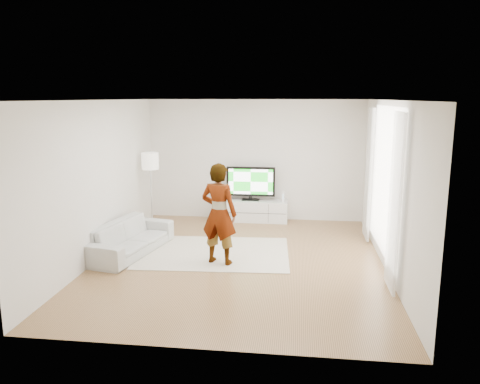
# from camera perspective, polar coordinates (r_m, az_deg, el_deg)

# --- Properties ---
(floor) EXTENTS (6.00, 6.00, 0.00)m
(floor) POSITION_cam_1_polar(r_m,az_deg,el_deg) (8.38, -0.12, -8.38)
(floor) COLOR #A87B4B
(floor) RESTS_ON ground
(ceiling) EXTENTS (6.00, 6.00, 0.00)m
(ceiling) POSITION_cam_1_polar(r_m,az_deg,el_deg) (7.88, -0.13, 11.15)
(ceiling) COLOR white
(ceiling) RESTS_ON wall_back
(wall_left) EXTENTS (0.02, 6.00, 2.80)m
(wall_left) POSITION_cam_1_polar(r_m,az_deg,el_deg) (8.68, -16.73, 1.40)
(wall_left) COLOR silver
(wall_left) RESTS_ON floor
(wall_right) EXTENTS (0.02, 6.00, 2.80)m
(wall_right) POSITION_cam_1_polar(r_m,az_deg,el_deg) (8.09, 17.73, 0.63)
(wall_right) COLOR silver
(wall_right) RESTS_ON floor
(wall_back) EXTENTS (5.00, 0.02, 2.80)m
(wall_back) POSITION_cam_1_polar(r_m,az_deg,el_deg) (10.96, 1.86, 3.89)
(wall_back) COLOR silver
(wall_back) RESTS_ON floor
(wall_front) EXTENTS (5.00, 0.02, 2.80)m
(wall_front) POSITION_cam_1_polar(r_m,az_deg,el_deg) (5.12, -4.38, -4.95)
(wall_front) COLOR silver
(wall_front) RESTS_ON floor
(window) EXTENTS (0.01, 2.60, 2.50)m
(window) POSITION_cam_1_polar(r_m,az_deg,el_deg) (8.37, 17.25, 1.36)
(window) COLOR white
(window) RESTS_ON wall_right
(curtain_near) EXTENTS (0.04, 0.70, 2.60)m
(curtain_near) POSITION_cam_1_polar(r_m,az_deg,el_deg) (7.12, 18.35, -1.25)
(curtain_near) COLOR white
(curtain_near) RESTS_ON floor
(curtain_far) EXTENTS (0.04, 0.70, 2.60)m
(curtain_far) POSITION_cam_1_polar(r_m,az_deg,el_deg) (9.63, 15.44, 2.13)
(curtain_far) COLOR white
(curtain_far) RESTS_ON floor
(media_console) EXTENTS (1.73, 0.49, 0.49)m
(media_console) POSITION_cam_1_polar(r_m,az_deg,el_deg) (10.95, 1.29, -2.27)
(media_console) COLOR silver
(media_console) RESTS_ON floor
(television) EXTENTS (1.13, 0.22, 0.78)m
(television) POSITION_cam_1_polar(r_m,az_deg,el_deg) (10.83, 1.32, 1.20)
(television) COLOR black
(television) RESTS_ON media_console
(game_console) EXTENTS (0.05, 0.16, 0.21)m
(game_console) POSITION_cam_1_polar(r_m,az_deg,el_deg) (10.82, 5.29, -0.58)
(game_console) COLOR white
(game_console) RESTS_ON media_console
(potted_plant) EXTENTS (0.22, 0.22, 0.36)m
(potted_plant) POSITION_cam_1_polar(r_m,az_deg,el_deg) (10.95, -2.53, -0.01)
(potted_plant) COLOR #3F7238
(potted_plant) RESTS_ON media_console
(rug) EXTENTS (2.84, 2.12, 0.01)m
(rug) POSITION_cam_1_polar(r_m,az_deg,el_deg) (8.79, -3.14, -7.38)
(rug) COLOR beige
(rug) RESTS_ON floor
(player) EXTENTS (0.73, 0.57, 1.76)m
(player) POSITION_cam_1_polar(r_m,az_deg,el_deg) (8.00, -2.58, -2.67)
(player) COLOR #334772
(player) RESTS_ON rug
(sofa) EXTENTS (1.18, 2.15, 0.59)m
(sofa) POSITION_cam_1_polar(r_m,az_deg,el_deg) (8.92, -13.28, -5.43)
(sofa) COLOR beige
(sofa) RESTS_ON floor
(floor_lamp) EXTENTS (0.37, 0.37, 1.67)m
(floor_lamp) POSITION_cam_1_polar(r_m,az_deg,el_deg) (10.38, -10.89, 3.33)
(floor_lamp) COLOR silver
(floor_lamp) RESTS_ON floor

